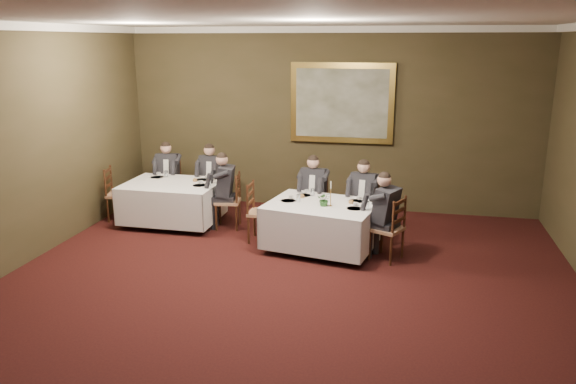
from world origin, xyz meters
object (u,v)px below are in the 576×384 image
at_px(chair_main_backleft, 314,214).
at_px(centerpiece, 324,198).
at_px(table_second, 173,200).
at_px(candlestick, 331,197).
at_px(chair_sec_backleft, 170,195).
at_px(chair_sec_endleft, 120,205).
at_px(diner_sec_backleft, 169,184).
at_px(chair_sec_backright, 213,197).
at_px(diner_main_endright, 387,227).
at_px(chair_sec_endright, 229,212).
at_px(painting, 342,103).
at_px(chair_main_backright, 363,220).
at_px(diner_main_backright, 364,208).
at_px(chair_main_endright, 387,242).
at_px(diner_sec_backright, 212,186).
at_px(chair_main_endleft, 261,224).
at_px(diner_sec_endright, 228,200).
at_px(table_main, 321,223).
at_px(diner_main_backleft, 314,202).

height_order(chair_main_backleft, centerpiece, centerpiece).
xyz_separation_m(table_second, candlestick, (3.00, -0.83, 0.47)).
height_order(chair_sec_backleft, chair_sec_endleft, same).
distance_m(diner_sec_backleft, chair_sec_backright, 0.93).
xyz_separation_m(chair_sec_endleft, centerpiece, (3.97, -0.86, 0.60)).
height_order(diner_main_endright, chair_sec_backleft, diner_main_endright).
xyz_separation_m(chair_sec_endright, painting, (1.79, 1.61, 1.80)).
xyz_separation_m(diner_main_endright, candlestick, (-0.88, 0.10, 0.40)).
relative_size(chair_sec_backleft, painting, 0.51).
bearing_deg(chair_main_backleft, diner_sec_backleft, -7.94).
distance_m(chair_main_backright, chair_sec_backright, 3.11).
xyz_separation_m(chair_main_backleft, diner_main_backright, (0.88, -0.18, 0.23)).
bearing_deg(diner_sec_backleft, centerpiece, 143.46).
bearing_deg(chair_main_endright, candlestick, 108.28).
bearing_deg(chair_sec_endright, chair_sec_backleft, 51.06).
bearing_deg(centerpiece, diner_main_backright, 57.72).
distance_m(table_second, painting, 3.66).
height_order(chair_main_backleft, diner_sec_backright, diner_sec_backright).
relative_size(chair_main_backleft, chair_sec_backright, 1.00).
xyz_separation_m(chair_main_backleft, candlestick, (0.43, -1.03, 0.63)).
height_order(chair_sec_endright, painting, painting).
distance_m(chair_main_endleft, diner_sec_endright, 0.95).
bearing_deg(chair_sec_endright, centerpiece, -123.52).
bearing_deg(chair_main_backleft, chair_sec_endleft, 7.40).
relative_size(diner_main_backright, chair_sec_backleft, 1.35).
bearing_deg(diner_main_endright, candlestick, 108.51).
xyz_separation_m(diner_main_endright, diner_sec_backleft, (-4.32, 1.79, 0.00)).
xyz_separation_m(diner_main_backright, chair_sec_endleft, (-4.52, -0.00, -0.23)).
height_order(diner_main_backright, chair_sec_endright, diner_main_backright).
bearing_deg(diner_sec_endright, diner_sec_backright, 25.87).
height_order(chair_main_backleft, chair_sec_backleft, same).
bearing_deg(diner_sec_backright, chair_sec_backright, -90.00).
distance_m(chair_sec_backleft, candlestick, 3.89).
bearing_deg(diner_main_endright, table_second, 101.61).
relative_size(diner_sec_endright, candlestick, 3.28).
bearing_deg(table_main, chair_main_backleft, 106.75).
distance_m(chair_main_endleft, chair_sec_endleft, 2.92).
distance_m(chair_main_endleft, centerpiece, 1.29).
bearing_deg(diner_main_backright, diner_sec_endright, 13.90).
distance_m(diner_main_backright, painting, 2.32).
bearing_deg(diner_sec_backleft, table_main, 144.66).
bearing_deg(diner_sec_endright, diner_main_backleft, -91.69).
distance_m(chair_main_backleft, chair_main_backright, 0.90).
xyz_separation_m(diner_main_backleft, candlestick, (0.43, -1.02, 0.40)).
distance_m(chair_main_endright, centerpiece, 1.16).
distance_m(table_main, diner_sec_endright, 1.94).
bearing_deg(chair_sec_backright, painting, -161.38).
distance_m(chair_main_endleft, diner_main_endright, 2.13).
bearing_deg(centerpiece, chair_sec_endleft, 167.77).
bearing_deg(candlestick, chair_sec_backright, 146.32).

